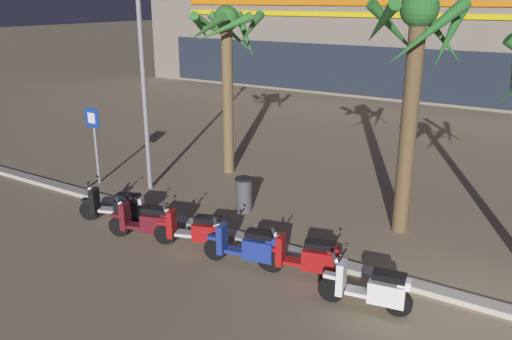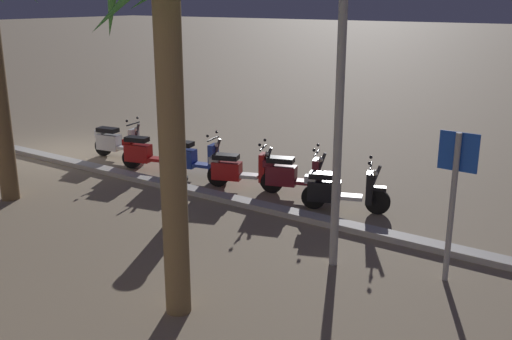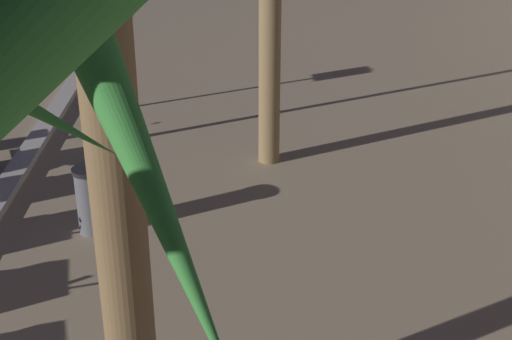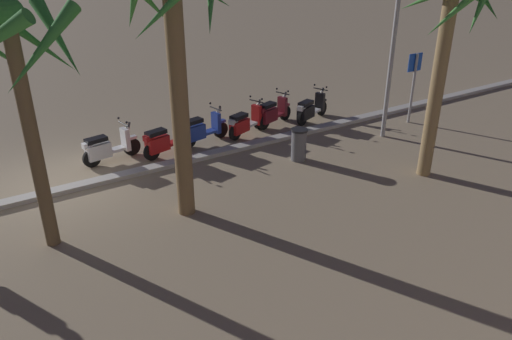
# 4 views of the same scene
# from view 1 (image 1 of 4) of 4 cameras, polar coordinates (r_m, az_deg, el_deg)

# --- Properties ---
(ground_plane) EXTENTS (200.00, 200.00, 0.00)m
(ground_plane) POSITION_cam_1_polar(r_m,az_deg,el_deg) (10.74, 21.94, -14.83)
(ground_plane) COLOR #9E896B
(curb_strip) EXTENTS (60.00, 0.36, 0.12)m
(curb_strip) POSITION_cam_1_polar(r_m,az_deg,el_deg) (11.22, 22.59, -13.06)
(curb_strip) COLOR #BCB7AD
(curb_strip) RESTS_ON ground
(scooter_black_second_in_line) EXTENTS (1.77, 0.87, 1.17)m
(scooter_black_second_in_line) POSITION_cam_1_polar(r_m,az_deg,el_deg) (14.22, -14.72, -3.81)
(scooter_black_second_in_line) COLOR black
(scooter_black_second_in_line) RESTS_ON ground
(scooter_maroon_mid_centre) EXTENTS (1.67, 0.78, 1.17)m
(scooter_maroon_mid_centre) POSITION_cam_1_polar(r_m,az_deg,el_deg) (13.08, -11.77, -5.48)
(scooter_maroon_mid_centre) COLOR black
(scooter_maroon_mid_centre) RESTS_ON ground
(scooter_red_gap_after_mid) EXTENTS (1.73, 0.83, 1.17)m
(scooter_red_gap_after_mid) POSITION_cam_1_polar(r_m,az_deg,el_deg) (12.49, -6.51, -6.43)
(scooter_red_gap_after_mid) COLOR black
(scooter_red_gap_after_mid) RESTS_ON ground
(scooter_blue_mid_front) EXTENTS (1.78, 0.66, 1.17)m
(scooter_blue_mid_front) POSITION_cam_1_polar(r_m,az_deg,el_deg) (11.58, -0.93, -8.26)
(scooter_blue_mid_front) COLOR black
(scooter_blue_mid_front) RESTS_ON ground
(scooter_red_tail_end) EXTENTS (1.72, 0.71, 1.04)m
(scooter_red_tail_end) POSITION_cam_1_polar(r_m,az_deg,el_deg) (11.18, 5.51, -9.38)
(scooter_red_tail_end) COLOR black
(scooter_red_tail_end) RESTS_ON ground
(scooter_white_mid_rear) EXTENTS (1.78, 0.64, 1.17)m
(scooter_white_mid_rear) POSITION_cam_1_polar(r_m,az_deg,el_deg) (10.31, 12.41, -12.36)
(scooter_white_mid_rear) COLOR black
(scooter_white_mid_rear) RESTS_ON ground
(crossing_sign) EXTENTS (0.60, 0.13, 2.40)m
(crossing_sign) POSITION_cam_1_polar(r_m,az_deg,el_deg) (17.16, -17.01, 3.47)
(crossing_sign) COLOR #939399
(crossing_sign) RESTS_ON ground
(palm_tree_by_mall_entrance) EXTENTS (2.51, 2.54, 5.81)m
(palm_tree_by_mall_entrance) POSITION_cam_1_polar(r_m,az_deg,el_deg) (12.84, 16.72, 11.13)
(palm_tree_by_mall_entrance) COLOR brown
(palm_tree_by_mall_entrance) RESTS_ON ground
(palm_tree_mid_walkway) EXTENTS (2.48, 2.42, 5.39)m
(palm_tree_mid_walkway) POSITION_cam_1_polar(r_m,az_deg,el_deg) (17.10, -3.25, 12.93)
(palm_tree_mid_walkway) COLOR olive
(palm_tree_mid_walkway) RESTS_ON ground
(litter_bin) EXTENTS (0.48, 0.48, 0.95)m
(litter_bin) POSITION_cam_1_polar(r_m,az_deg,el_deg) (14.50, -1.31, -2.59)
(litter_bin) COLOR #56565B
(litter_bin) RESTS_ON ground
(street_lamp) EXTENTS (0.36, 0.36, 6.90)m
(street_lamp) POSITION_cam_1_polar(r_m,az_deg,el_deg) (15.79, -12.26, 12.55)
(street_lamp) COLOR #939399
(street_lamp) RESTS_ON ground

